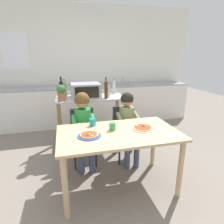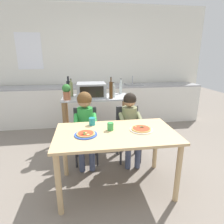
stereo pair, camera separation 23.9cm
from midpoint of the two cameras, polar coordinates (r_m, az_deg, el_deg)
ground_plane at (r=3.47m, az=0.01°, el=-10.15°), size 11.09×11.09×0.00m
back_wall_tiled at (r=4.80m, az=-3.17°, el=14.21°), size 5.35×0.13×2.70m
kitchen_counter at (r=4.54m, az=-2.42°, el=2.44°), size 4.81×0.60×1.08m
kitchen_island_cart at (r=3.34m, az=-2.65°, el=-0.29°), size 1.16×0.54×0.88m
toaster_oven at (r=3.25m, az=-4.15°, el=6.64°), size 0.48×0.39×0.24m
bottle_squat_spirits at (r=3.11m, az=1.90°, el=6.69°), size 0.06×0.06×0.35m
bottle_brown_beer at (r=3.53m, az=4.63°, el=7.43°), size 0.06×0.06×0.28m
bottle_dark_olive_oil at (r=3.22m, az=2.55°, el=6.35°), size 0.06×0.06×0.25m
bottle_slim_sauce at (r=3.42m, az=-11.02°, el=7.23°), size 0.07×0.07×0.34m
bottle_clear_vinegar at (r=3.34m, az=-10.18°, el=6.83°), size 0.06×0.06×0.30m
potted_herb_plant at (r=3.08m, az=-11.40°, el=6.11°), size 0.14×0.14×0.25m
dining_table at (r=2.21m, az=4.29°, el=-8.56°), size 1.38×0.79×0.73m
dining_chair_left at (r=2.86m, az=-5.55°, el=-5.75°), size 0.36×0.36×0.81m
dining_chair_right at (r=2.94m, az=7.20°, el=-5.20°), size 0.36×0.36×0.81m
child_in_green_shirt at (r=2.67m, az=-5.55°, el=-2.24°), size 0.32×0.42×1.07m
child_in_olive_shirt at (r=2.76m, az=8.00°, el=-2.45°), size 0.32×0.42×1.04m
pizza_plate_blue_rimmed at (r=2.09m, az=-4.65°, el=-6.75°), size 0.25×0.25×0.03m
pizza_plate_white at (r=2.26m, az=11.85°, el=-5.15°), size 0.27×0.27×0.03m
drinking_cup_teal at (r=2.37m, az=-3.15°, el=-2.89°), size 0.08×0.08×0.09m
drinking_cup_green at (r=2.21m, az=2.62°, el=-4.40°), size 0.07×0.07×0.09m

